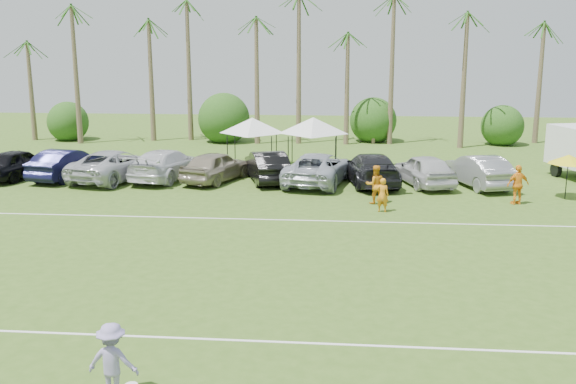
{
  "coord_description": "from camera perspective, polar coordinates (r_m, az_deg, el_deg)",
  "views": [
    {
      "loc": [
        3.74,
        -13.1,
        7.33
      ],
      "look_at": [
        1.45,
        12.52,
        1.6
      ],
      "focal_mm": 40.0,
      "sensor_mm": 36.0,
      "label": 1
    }
  ],
  "objects": [
    {
      "name": "ground",
      "position": [
        15.47,
        -9.9,
        -15.92
      ],
      "size": [
        120.0,
        120.0,
        0.0
      ],
      "primitive_type": "plane",
      "color": "#3A5A1B",
      "rests_on": "ground"
    },
    {
      "name": "field_lines",
      "position": [
        22.65,
        -4.71,
        -6.35
      ],
      "size": [
        80.0,
        12.1,
        0.01
      ],
      "color": "white",
      "rests_on": "ground"
    },
    {
      "name": "palm_tree_0",
      "position": [
        57.22,
        -22.12,
        11.81
      ],
      "size": [
        2.4,
        2.4,
        8.9
      ],
      "color": "brown",
      "rests_on": "ground"
    },
    {
      "name": "palm_tree_1",
      "position": [
        55.16,
        -17.45,
        13.06
      ],
      "size": [
        2.4,
        2.4,
        9.9
      ],
      "color": "brown",
      "rests_on": "ground"
    },
    {
      "name": "palm_tree_2",
      "position": [
        53.51,
        -12.4,
        14.29
      ],
      "size": [
        2.4,
        2.4,
        10.9
      ],
      "color": "brown",
      "rests_on": "ground"
    },
    {
      "name": "palm_tree_3",
      "position": [
        52.51,
        -8.12,
        15.42
      ],
      "size": [
        2.4,
        2.4,
        11.9
      ],
      "color": "brown",
      "rests_on": "ground"
    },
    {
      "name": "palm_tree_4",
      "position": [
        51.69,
        -3.6,
        12.7
      ],
      "size": [
        2.4,
        2.4,
        8.9
      ],
      "color": "brown",
      "rests_on": "ground"
    },
    {
      "name": "palm_tree_5",
      "position": [
        51.25,
        0.95,
        13.7
      ],
      "size": [
        2.4,
        2.4,
        9.9
      ],
      "color": "brown",
      "rests_on": "ground"
    },
    {
      "name": "palm_tree_6",
      "position": [
        51.14,
        5.57,
        14.61
      ],
      "size": [
        2.4,
        2.4,
        10.9
      ],
      "color": "brown",
      "rests_on": "ground"
    },
    {
      "name": "palm_tree_7",
      "position": [
        51.36,
        10.23,
        15.42
      ],
      "size": [
        2.4,
        2.4,
        11.9
      ],
      "color": "brown",
      "rests_on": "ground"
    },
    {
      "name": "palm_tree_8",
      "position": [
        51.94,
        15.74,
        12.27
      ],
      "size": [
        2.4,
        2.4,
        8.9
      ],
      "color": "brown",
      "rests_on": "ground"
    },
    {
      "name": "palm_tree_9",
      "position": [
        53.07,
        21.25,
        12.83
      ],
      "size": [
        2.4,
        2.4,
        9.9
      ],
      "color": "brown",
      "rests_on": "ground"
    },
    {
      "name": "bush_tree_0",
      "position": [
        57.12,
        -18.5,
        6.35
      ],
      "size": [
        4.0,
        4.0,
        4.0
      ],
      "color": "brown",
      "rests_on": "ground"
    },
    {
      "name": "bush_tree_1",
      "position": [
        53.3,
        -5.49,
        6.54
      ],
      "size": [
        4.0,
        4.0,
        4.0
      ],
      "color": "brown",
      "rests_on": "ground"
    },
    {
      "name": "bush_tree_2",
      "position": [
        52.45,
        7.59,
        6.39
      ],
      "size": [
        4.0,
        4.0,
        4.0
      ],
      "color": "brown",
      "rests_on": "ground"
    },
    {
      "name": "bush_tree_3",
      "position": [
        53.81,
        18.35,
        6.02
      ],
      "size": [
        4.0,
        4.0,
        4.0
      ],
      "color": "brown",
      "rests_on": "ground"
    },
    {
      "name": "sideline_player_a",
      "position": [
        29.76,
        8.39,
        -0.26
      ],
      "size": [
        0.63,
        0.46,
        1.59
      ],
      "primitive_type": "imported",
      "rotation": [
        0.0,
        0.0,
        3.0
      ],
      "color": "orange",
      "rests_on": "ground"
    },
    {
      "name": "sideline_player_b",
      "position": [
        31.29,
        7.75,
        0.66
      ],
      "size": [
        1.05,
        0.89,
        1.89
      ],
      "primitive_type": "imported",
      "rotation": [
        0.0,
        0.0,
        3.35
      ],
      "color": "orange",
      "rests_on": "ground"
    },
    {
      "name": "sideline_player_c",
      "position": [
        32.79,
        19.76,
        0.61
      ],
      "size": [
        1.22,
        0.78,
        1.93
      ],
      "primitive_type": "imported",
      "rotation": [
        0.0,
        0.0,
        3.44
      ],
      "color": "orange",
      "rests_on": "ground"
    },
    {
      "name": "canopy_tent_left",
      "position": [
        41.74,
        -3.2,
        6.61
      ],
      "size": [
        4.35,
        4.35,
        3.52
      ],
      "color": "black",
      "rests_on": "ground"
    },
    {
      "name": "canopy_tent_right",
      "position": [
        40.92,
        2.26,
        6.65
      ],
      "size": [
        4.5,
        4.5,
        3.65
      ],
      "color": "black",
      "rests_on": "ground"
    },
    {
      "name": "market_umbrella",
      "position": [
        34.73,
        23.68,
        2.69
      ],
      "size": [
        2.01,
        2.01,
        2.24
      ],
      "color": "black",
      "rests_on": "ground"
    },
    {
      "name": "frisbee_player",
      "position": [
        14.58,
        -15.34,
        -14.3
      ],
      "size": [
        1.2,
        0.82,
        1.7
      ],
      "rotation": [
        0.0,
        0.0,
        3.1
      ],
      "color": "#9285BC",
      "rests_on": "ground"
    },
    {
      "name": "parked_car_0",
      "position": [
        40.33,
        -22.93,
        2.35
      ],
      "size": [
        3.14,
        5.45,
        1.74
      ],
      "primitive_type": "imported",
      "rotation": [
        0.0,
        0.0,
        2.92
      ],
      "color": "black",
      "rests_on": "ground"
    },
    {
      "name": "parked_car_1",
      "position": [
        39.19,
        -19.07,
        2.38
      ],
      "size": [
        2.86,
        5.56,
        1.74
      ],
      "primitive_type": "imported",
      "rotation": [
        0.0,
        0.0,
        2.94
      ],
      "color": "#101134",
      "rests_on": "ground"
    },
    {
      "name": "parked_car_2",
      "position": [
        37.95,
        -15.15,
        2.32
      ],
      "size": [
        4.34,
        6.8,
        1.74
      ],
      "primitive_type": "imported",
      "rotation": [
        0.0,
        0.0,
        2.89
      ],
      "color": "#B1B2B6",
      "rests_on": "ground"
    },
    {
      "name": "parked_car_3",
      "position": [
        37.5,
        -10.72,
        2.42
      ],
      "size": [
        3.69,
        6.4,
        1.74
      ],
      "primitive_type": "imported",
      "rotation": [
        0.0,
        0.0,
        2.92
      ],
      "color": "silver",
      "rests_on": "ground"
    },
    {
      "name": "parked_car_4",
      "position": [
        36.51,
        -6.46,
        2.29
      ],
      "size": [
        3.67,
        5.52,
        1.74
      ],
      "primitive_type": "imported",
      "rotation": [
        0.0,
        0.0,
        2.8
      ],
      "color": "gray",
      "rests_on": "ground"
    },
    {
      "name": "parked_car_5",
      "position": [
        36.31,
        -1.87,
        2.31
      ],
      "size": [
        3.35,
        5.61,
        1.74
      ],
      "primitive_type": "imported",
      "rotation": [
        0.0,
        0.0,
        3.45
      ],
      "color": "black",
      "rests_on": "ground"
    },
    {
      "name": "parked_car_6",
      "position": [
        35.63,
        2.69,
        2.1
      ],
      "size": [
        4.04,
        6.72,
        1.74
      ],
      "primitive_type": "imported",
      "rotation": [
        0.0,
        0.0,
        2.95
      ],
      "color": "#A3A9B3",
      "rests_on": "ground"
    },
    {
      "name": "parked_car_7",
      "position": [
        35.78,
        7.36,
        2.06
      ],
      "size": [
        3.47,
        6.35,
        1.74
      ],
      "primitive_type": "imported",
      "rotation": [
        0.0,
        0.0,
        3.32
      ],
      "color": "black",
      "rests_on": "ground"
    },
    {
      "name": "parked_car_8",
      "position": [
        35.98,
        12.0,
        1.94
      ],
      "size": [
        3.39,
        5.49,
        1.74
      ],
      "primitive_type": "imported",
      "rotation": [
        0.0,
        0.0,
        3.42
      ],
      "color": "silver",
      "rests_on": "ground"
    },
    {
      "name": "parked_car_9",
      "position": [
        36.45,
        16.54,
        1.83
      ],
      "size": [
        3.33,
        5.6,
        1.74
      ],
      "primitive_type": "imported",
      "rotation": [
        0.0,
        0.0,
        3.44
      ],
      "color": "gray",
      "rests_on": "ground"
    }
  ]
}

